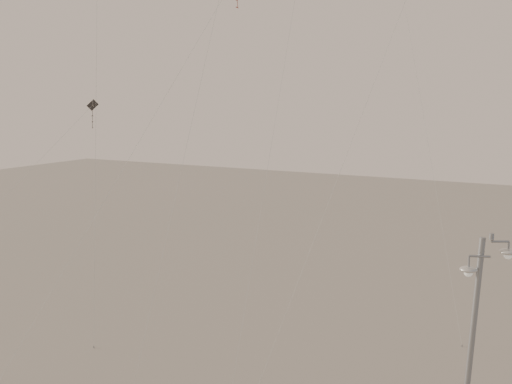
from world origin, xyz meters
The scene contains 3 objects.
street_lamp centered at (6.86, 1.50, 4.73)m, with size 1.52×0.97×8.87m.
kite_3 centered at (-7.25, 6.31, 13.24)m, with size 4.17×13.38×18.30m.
kite_6 centered at (-18.25, 9.07, 9.11)m, with size 3.40×14.66×12.34m.
Camera 1 is at (11.08, -19.32, 13.01)m, focal length 50.00 mm.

